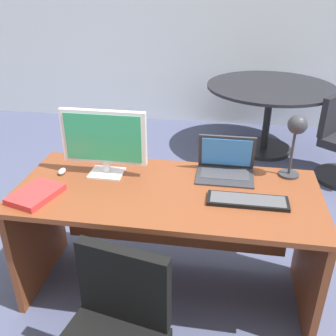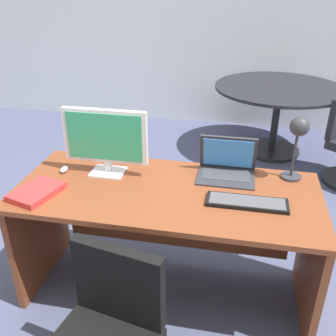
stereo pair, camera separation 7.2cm
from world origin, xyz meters
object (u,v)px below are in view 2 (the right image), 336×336
Objects in this scene: book at (37,192)px; meeting_table at (278,103)px; mouse at (64,169)px; keyboard at (247,202)px; desk_lamp at (298,135)px; monitor at (105,138)px; desk at (169,218)px; laptop at (227,163)px.

meeting_table is at bearing 60.32° from book.
keyboard is at bearing -7.99° from mouse.
monitor is at bearing -173.01° from desk_lamp.
monitor is 0.35m from mouse.
desk is 4.38× the size of desk_lamp.
desk is 5.06× the size of laptop.
desk is at bearing -10.99° from monitor.
book is at bearing -156.09° from laptop.
desk_lamp is 1.22× the size of book.
laptop is 0.99m from mouse.
desk_lamp is 2.13m from meeting_table.
laptop reaches higher than book.
desk_lamp reaches higher than meeting_table.
desk_lamp is (1.36, 0.17, 0.27)m from mouse.
desk is at bearing -3.41° from mouse.
monitor is 1.10m from desk_lamp.
desk_lamp is 1.48m from book.
monitor reaches higher than desk.
book is at bearing -162.00° from desk_lamp.
laptop is 0.35m from keyboard.
mouse is at bearing 83.70° from book.
laptop is 2.14m from meeting_table.
keyboard is at bearing -14.59° from desk.
monitor is 0.89m from keyboard.
laptop is (0.32, 0.21, 0.30)m from desk.
mouse is (-0.66, 0.04, 0.24)m from desk.
meeting_table is (1.41, 2.25, -0.19)m from mouse.
monitor is 1.17× the size of keyboard.
mouse is 0.18× the size of desk_lamp.
keyboard is 2.43m from meeting_table.
mouse is 1.39m from desk_lamp.
keyboard is 1.09× the size of desk_lamp.
desk_lamp reaches higher than desk.
meeting_table is at bearing 71.88° from desk.
desk is at bearing 19.23° from book.
book is at bearing -160.77° from desk.
desk_lamp is (1.09, 0.13, 0.06)m from monitor.
monitor is at bearing 167.08° from keyboard.
desk_lamp is at bearing 6.99° from monitor.
desk is 3.42× the size of monitor.
desk is at bearing 165.41° from keyboard.
desk_lamp is at bearing 16.76° from desk.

